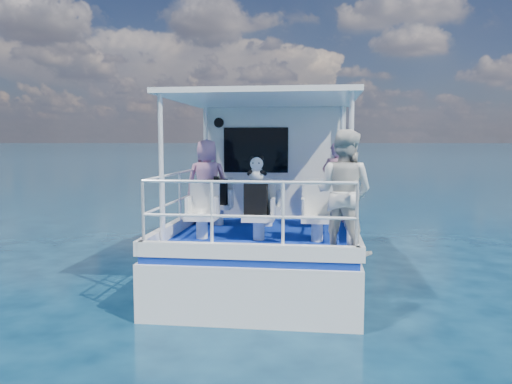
# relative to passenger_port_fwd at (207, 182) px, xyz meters

# --- Properties ---
(ground) EXTENTS (2000.00, 2000.00, 0.00)m
(ground) POSITION_rel_passenger_port_fwd_xyz_m (1.13, -0.31, -1.68)
(ground) COLOR #072037
(ground) RESTS_ON ground
(hull) EXTENTS (3.00, 7.00, 1.60)m
(hull) POSITION_rel_passenger_port_fwd_xyz_m (1.13, 0.69, -1.68)
(hull) COLOR white
(hull) RESTS_ON ground
(deck) EXTENTS (2.90, 6.90, 0.10)m
(deck) POSITION_rel_passenger_port_fwd_xyz_m (1.13, 0.69, -0.83)
(deck) COLOR navy
(deck) RESTS_ON hull
(cabin) EXTENTS (2.85, 2.00, 2.20)m
(cabin) POSITION_rel_passenger_port_fwd_xyz_m (1.13, 1.99, 0.32)
(cabin) COLOR white
(cabin) RESTS_ON deck
(canopy) EXTENTS (3.00, 3.20, 0.08)m
(canopy) POSITION_rel_passenger_port_fwd_xyz_m (1.13, -0.51, 1.46)
(canopy) COLOR white
(canopy) RESTS_ON cabin
(canopy_posts) EXTENTS (2.77, 2.97, 2.20)m
(canopy_posts) POSITION_rel_passenger_port_fwd_xyz_m (1.13, -0.56, 0.32)
(canopy_posts) COLOR white
(canopy_posts) RESTS_ON deck
(railings) EXTENTS (2.84, 3.59, 1.00)m
(railings) POSITION_rel_passenger_port_fwd_xyz_m (1.13, -0.88, -0.28)
(railings) COLOR white
(railings) RESTS_ON deck
(seat_port_fwd) EXTENTS (0.48, 0.46, 0.38)m
(seat_port_fwd) POSITION_rel_passenger_port_fwd_xyz_m (0.23, -0.11, -0.59)
(seat_port_fwd) COLOR silver
(seat_port_fwd) RESTS_ON deck
(seat_center_fwd) EXTENTS (0.48, 0.46, 0.38)m
(seat_center_fwd) POSITION_rel_passenger_port_fwd_xyz_m (1.13, -0.11, -0.59)
(seat_center_fwd) COLOR silver
(seat_center_fwd) RESTS_ON deck
(seat_stbd_fwd) EXTENTS (0.48, 0.46, 0.38)m
(seat_stbd_fwd) POSITION_rel_passenger_port_fwd_xyz_m (2.03, -0.11, -0.59)
(seat_stbd_fwd) COLOR silver
(seat_stbd_fwd) RESTS_ON deck
(seat_port_aft) EXTENTS (0.48, 0.46, 0.38)m
(seat_port_aft) POSITION_rel_passenger_port_fwd_xyz_m (0.23, -1.41, -0.59)
(seat_port_aft) COLOR silver
(seat_port_aft) RESTS_ON deck
(seat_center_aft) EXTENTS (0.48, 0.46, 0.38)m
(seat_center_aft) POSITION_rel_passenger_port_fwd_xyz_m (1.13, -1.41, -0.59)
(seat_center_aft) COLOR silver
(seat_center_aft) RESTS_ON deck
(seat_stbd_aft) EXTENTS (0.48, 0.46, 0.38)m
(seat_stbd_aft) POSITION_rel_passenger_port_fwd_xyz_m (2.03, -1.41, -0.59)
(seat_stbd_aft) COLOR silver
(seat_stbd_aft) RESTS_ON deck
(passenger_port_fwd) EXTENTS (0.62, 0.47, 1.56)m
(passenger_port_fwd) POSITION_rel_passenger_port_fwd_xyz_m (0.00, 0.00, 0.00)
(passenger_port_fwd) COLOR pink
(passenger_port_fwd) RESTS_ON deck
(passenger_stbd_fwd) EXTENTS (0.61, 0.46, 1.51)m
(passenger_stbd_fwd) POSITION_rel_passenger_port_fwd_xyz_m (2.38, 0.55, -0.03)
(passenger_stbd_fwd) COLOR #CD84A7
(passenger_stbd_fwd) RESTS_ON deck
(passenger_stbd_aft) EXTENTS (1.01, 0.93, 1.68)m
(passenger_stbd_aft) POSITION_rel_passenger_port_fwd_xyz_m (2.38, -2.27, 0.06)
(passenger_stbd_aft) COLOR silver
(passenger_stbd_aft) RESTS_ON deck
(backpack_port) EXTENTS (0.35, 0.20, 0.46)m
(backpack_port) POSITION_rel_passenger_port_fwd_xyz_m (0.22, -0.15, -0.17)
(backpack_port) COLOR black
(backpack_port) RESTS_ON seat_port_fwd
(backpack_center) EXTENTS (0.35, 0.20, 0.53)m
(backpack_center) POSITION_rel_passenger_port_fwd_xyz_m (1.10, -1.45, -0.14)
(backpack_center) COLOR black
(backpack_center) RESTS_ON seat_center_aft
(compact_camera) EXTENTS (0.10, 0.06, 0.06)m
(compact_camera) POSITION_rel_passenger_port_fwd_xyz_m (0.21, -0.15, 0.08)
(compact_camera) COLOR black
(compact_camera) RESTS_ON backpack_port
(panda) EXTENTS (0.25, 0.21, 0.39)m
(panda) POSITION_rel_passenger_port_fwd_xyz_m (1.11, -1.45, 0.32)
(panda) COLOR silver
(panda) RESTS_ON backpack_center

